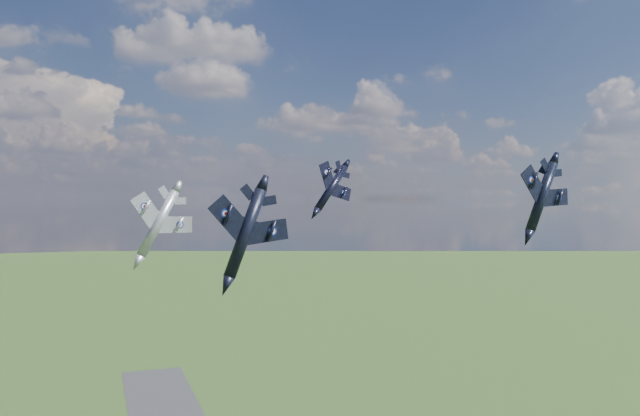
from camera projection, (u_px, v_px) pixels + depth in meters
name	position (u px, v px, depth m)	size (l,w,h in m)	color
jet_lead_navy	(245.00, 233.00, 71.81)	(10.58, 14.76, 3.05)	black
jet_right_navy	(542.00, 197.00, 75.49)	(8.91, 12.42, 2.57)	black
jet_high_navy	(331.00, 188.00, 105.17)	(9.51, 13.26, 2.74)	black
jet_left_silver	(158.00, 223.00, 77.63)	(8.94, 12.47, 2.58)	#989AA2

